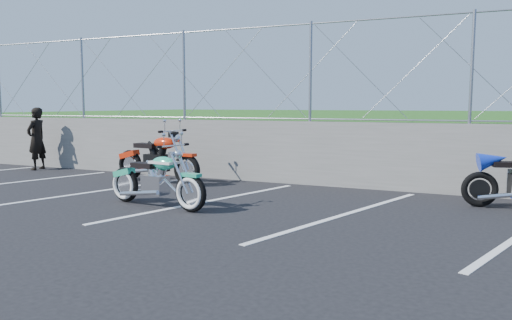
% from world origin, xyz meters
% --- Properties ---
extents(ground, '(90.00, 90.00, 0.00)m').
position_xyz_m(ground, '(0.00, 0.00, 0.00)').
color(ground, black).
rests_on(ground, ground).
extents(retaining_wall, '(30.00, 0.22, 1.30)m').
position_xyz_m(retaining_wall, '(0.00, 3.50, 0.65)').
color(retaining_wall, slate).
rests_on(retaining_wall, ground).
extents(grass_field, '(30.00, 20.00, 1.30)m').
position_xyz_m(grass_field, '(0.00, 13.50, 0.65)').
color(grass_field, '#1C4B14').
rests_on(grass_field, ground).
extents(chain_link_fence, '(28.00, 0.03, 2.00)m').
position_xyz_m(chain_link_fence, '(0.00, 3.50, 2.30)').
color(chain_link_fence, gray).
rests_on(chain_link_fence, retaining_wall).
extents(parking_lines, '(18.29, 4.31, 0.01)m').
position_xyz_m(parking_lines, '(1.20, 1.00, 0.00)').
color(parking_lines, silver).
rests_on(parking_lines, ground).
extents(cruiser_turquoise, '(2.04, 0.64, 1.02)m').
position_xyz_m(cruiser_turquoise, '(-0.50, 0.30, 0.41)').
color(cruiser_turquoise, black).
rests_on(cruiser_turquoise, ground).
extents(naked_orange, '(2.24, 0.76, 1.12)m').
position_xyz_m(naked_orange, '(-1.95, 2.38, 0.48)').
color(naked_orange, black).
rests_on(naked_orange, ground).
extents(person_standing, '(0.44, 0.61, 1.57)m').
position_xyz_m(person_standing, '(-6.00, 2.89, 0.79)').
color(person_standing, black).
rests_on(person_standing, ground).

